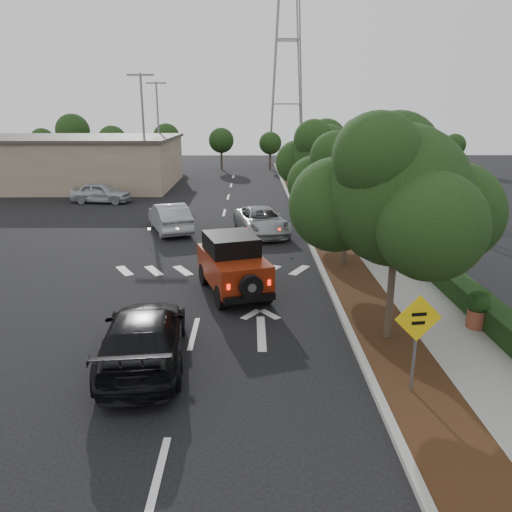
{
  "coord_description": "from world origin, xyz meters",
  "views": [
    {
      "loc": [
        1.69,
        -13.53,
        6.36
      ],
      "look_at": [
        1.88,
        3.0,
        1.5
      ],
      "focal_mm": 35.0,
      "sensor_mm": 36.0,
      "label": 1
    }
  ],
  "objects_px": {
    "red_jeep": "(232,263)",
    "speed_hump_sign": "(417,330)",
    "black_suv_oncoming": "(143,336)",
    "silver_suv_ahead": "(262,221)"
  },
  "relations": [
    {
      "from": "black_suv_oncoming",
      "to": "silver_suv_ahead",
      "type": "bearing_deg",
      "value": -109.48
    },
    {
      "from": "red_jeep",
      "to": "black_suv_oncoming",
      "type": "xyz_separation_m",
      "value": [
        -2.1,
        -5.29,
        -0.33
      ]
    },
    {
      "from": "red_jeep",
      "to": "black_suv_oncoming",
      "type": "distance_m",
      "value": 5.7
    },
    {
      "from": "silver_suv_ahead",
      "to": "speed_hump_sign",
      "type": "xyz_separation_m",
      "value": [
        3.13,
        -15.7,
        0.94
      ]
    },
    {
      "from": "silver_suv_ahead",
      "to": "speed_hump_sign",
      "type": "height_order",
      "value": "speed_hump_sign"
    },
    {
      "from": "red_jeep",
      "to": "silver_suv_ahead",
      "type": "distance_m",
      "value": 8.88
    },
    {
      "from": "red_jeep",
      "to": "speed_hump_sign",
      "type": "distance_m",
      "value": 8.21
    },
    {
      "from": "silver_suv_ahead",
      "to": "black_suv_oncoming",
      "type": "bearing_deg",
      "value": -116.02
    },
    {
      "from": "red_jeep",
      "to": "silver_suv_ahead",
      "type": "height_order",
      "value": "red_jeep"
    },
    {
      "from": "red_jeep",
      "to": "speed_hump_sign",
      "type": "bearing_deg",
      "value": -75.16
    }
  ]
}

